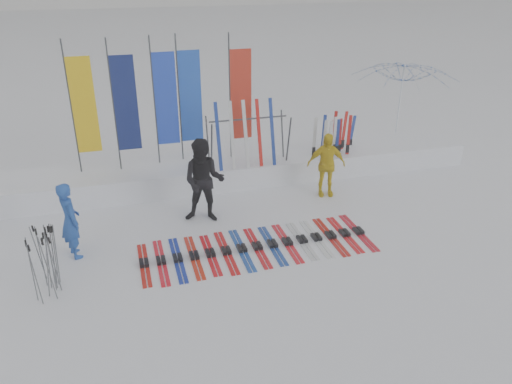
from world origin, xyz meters
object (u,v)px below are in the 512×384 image
object	(u,v)px
person_blue	(70,220)
person_black	(204,181)
person_yellow	(326,165)
ski_row	(257,246)
tent_canopy	(400,107)
ski_rack	(248,134)

from	to	relation	value
person_blue	person_black	distance (m)	2.90
person_blue	person_yellow	xyz separation A→B (m)	(5.93, 1.27, 0.02)
person_yellow	ski_row	size ratio (longest dim) A/B	0.34
person_blue	tent_canopy	world-z (taller)	tent_canopy
person_black	tent_canopy	bearing A→B (deg)	42.82
person_yellow	ski_rack	world-z (taller)	ski_rack
ski_row	person_blue	bearing A→B (deg)	168.10
tent_canopy	ski_row	distance (m)	7.38
person_blue	tent_canopy	size ratio (longest dim) A/B	0.51
person_blue	person_yellow	bearing A→B (deg)	-98.74
ski_row	ski_rack	bearing A→B (deg)	77.73
person_black	tent_canopy	xyz separation A→B (m)	(6.54, 2.89, 0.42)
person_blue	person_black	bearing A→B (deg)	-95.60
person_yellow	person_black	bearing A→B (deg)	-158.21
person_blue	person_yellow	size ratio (longest dim) A/B	0.98
person_blue	ski_rack	distance (m)	4.93
ski_rack	person_blue	bearing A→B (deg)	-150.43
tent_canopy	person_black	bearing A→B (deg)	-156.16
ski_row	person_black	bearing A→B (deg)	117.27
person_yellow	ski_rack	size ratio (longest dim) A/B	0.79
person_black	ski_rack	distance (m)	2.25
person_blue	ski_row	bearing A→B (deg)	-122.74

